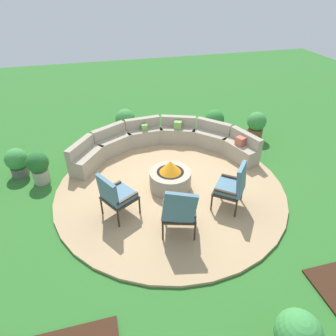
# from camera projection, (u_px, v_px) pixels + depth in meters

# --- Properties ---
(ground_plane) EXTENTS (24.00, 24.00, 0.00)m
(ground_plane) POSITION_uv_depth(u_px,v_px,m) (170.00, 189.00, 6.87)
(ground_plane) COLOR #2D6B28
(patio_circle) EXTENTS (5.17, 5.17, 0.06)m
(patio_circle) POSITION_uv_depth(u_px,v_px,m) (170.00, 188.00, 6.85)
(patio_circle) COLOR tan
(patio_circle) RESTS_ON ground_plane
(fire_pit) EXTENTS (0.94, 0.94, 0.70)m
(fire_pit) POSITION_uv_depth(u_px,v_px,m) (170.00, 177.00, 6.69)
(fire_pit) COLOR #9E937F
(fire_pit) RESTS_ON patio_circle
(curved_stone_bench) EXTENTS (4.69, 2.27, 0.72)m
(curved_stone_bench) POSITION_uv_depth(u_px,v_px,m) (163.00, 142.00, 8.02)
(curved_stone_bench) COLOR #9E937F
(curved_stone_bench) RESTS_ON patio_circle
(lounge_chair_front_left) EXTENTS (0.79, 0.80, 1.01)m
(lounge_chair_front_left) POSITION_uv_depth(u_px,v_px,m) (116.00, 195.00, 5.75)
(lounge_chair_front_left) COLOR #2D2319
(lounge_chair_front_left) RESTS_ON patio_circle
(lounge_chair_front_right) EXTENTS (0.76, 0.74, 1.10)m
(lounge_chair_front_right) POSITION_uv_depth(u_px,v_px,m) (179.00, 210.00, 5.34)
(lounge_chair_front_right) COLOR #2D2319
(lounge_chair_front_right) RESTS_ON patio_circle
(lounge_chair_back_left) EXTENTS (0.80, 0.83, 1.05)m
(lounge_chair_back_left) POSITION_uv_depth(u_px,v_px,m) (233.00, 185.00, 5.98)
(lounge_chair_back_left) COLOR #2D2319
(lounge_chair_back_left) RESTS_ON patio_circle
(potted_plant_0) EXTENTS (0.49, 0.49, 0.79)m
(potted_plant_0) POSITION_uv_depth(u_px,v_px,m) (39.00, 166.00, 6.87)
(potted_plant_0) COLOR #A89E8E
(potted_plant_0) RESTS_ON ground_plane
(potted_plant_1) EXTENTS (0.52, 0.52, 0.71)m
(potted_plant_1) POSITION_uv_depth(u_px,v_px,m) (17.00, 161.00, 7.14)
(potted_plant_1) COLOR #605B56
(potted_plant_1) RESTS_ON ground_plane
(potted_plant_2) EXTENTS (0.59, 0.59, 0.77)m
(potted_plant_2) POSITION_uv_depth(u_px,v_px,m) (297.00, 336.00, 3.71)
(potted_plant_2) COLOR brown
(potted_plant_2) RESTS_ON ground_plane
(potted_plant_3) EXTENTS (0.58, 0.58, 0.71)m
(potted_plant_3) POSITION_uv_depth(u_px,v_px,m) (214.00, 121.00, 9.07)
(potted_plant_3) COLOR #A89E8E
(potted_plant_3) RESTS_ON ground_plane
(potted_plant_4) EXTENTS (0.59, 0.59, 0.83)m
(potted_plant_4) POSITION_uv_depth(u_px,v_px,m) (125.00, 121.00, 8.86)
(potted_plant_4) COLOR #605B56
(potted_plant_4) RESTS_ON ground_plane
(potted_plant_5) EXTENTS (0.55, 0.55, 0.83)m
(potted_plant_5) POSITION_uv_depth(u_px,v_px,m) (256.00, 125.00, 8.67)
(potted_plant_5) COLOR brown
(potted_plant_5) RESTS_ON ground_plane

